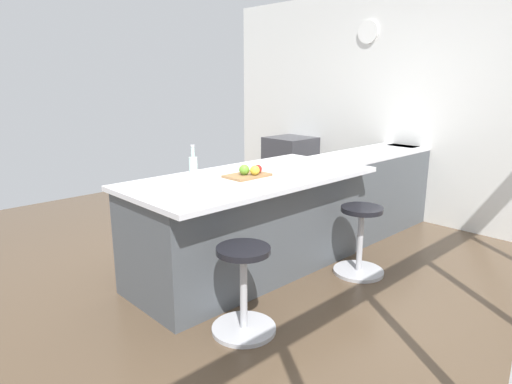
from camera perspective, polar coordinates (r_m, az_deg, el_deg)
name	(u,v)px	position (r m, az deg, el deg)	size (l,w,h in m)	color
ground_plane	(227,271)	(4.08, -3.73, -10.03)	(7.06, 7.06, 0.00)	brown
interior_partition_left	(395,104)	(5.84, 17.29, 10.63)	(0.15, 5.40, 2.74)	silver
sink_cabinet	(391,184)	(5.56, 16.85, 0.93)	(2.53, 0.60, 1.18)	#4C5156
oven_range	(290,167)	(6.48, 4.39, 3.15)	(0.60, 0.61, 0.87)	#38383D
kitchen_island	(248,224)	(3.91, -0.98, -4.06)	(2.16, 1.04, 0.88)	#4C5156
stool_by_window	(360,242)	(4.03, 13.09, -6.27)	(0.44, 0.44, 0.61)	#B7B7BC
stool_middle	(244,292)	(3.07, -1.59, -12.65)	(0.44, 0.44, 0.61)	#B7B7BC
cutting_board	(247,176)	(3.72, -1.13, 2.10)	(0.36, 0.24, 0.02)	olive
apple_green	(244,170)	(3.69, -1.51, 2.85)	(0.09, 0.09, 0.09)	#609E2D
apple_yellow	(255,170)	(3.68, -0.14, 2.78)	(0.08, 0.08, 0.08)	gold
apple_red	(258,169)	(3.76, 0.23, 2.95)	(0.07, 0.07, 0.07)	red
water_bottle	(193,170)	(3.41, -7.97, 2.80)	(0.06, 0.06, 0.31)	silver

